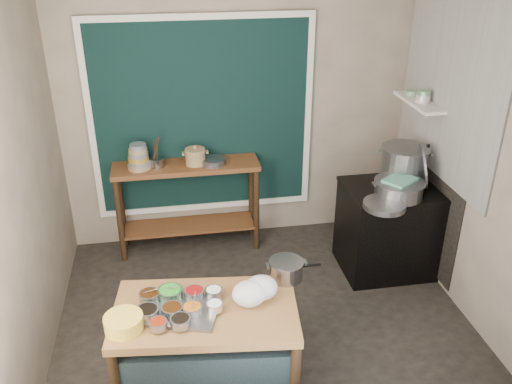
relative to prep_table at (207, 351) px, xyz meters
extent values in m
cube|color=#2B2721|center=(0.54, 0.75, -0.39)|extent=(3.50, 3.00, 0.02)
cube|color=gray|center=(0.54, 2.26, 1.02)|extent=(3.50, 0.02, 2.80)
cube|color=gray|center=(-1.22, 0.75, 1.02)|extent=(0.02, 3.00, 2.80)
cube|color=gray|center=(2.30, 0.75, 1.02)|extent=(0.02, 3.00, 2.80)
cube|color=black|center=(0.19, 2.22, 0.98)|extent=(2.10, 0.02, 1.90)
cube|color=#B2B2AA|center=(2.28, 1.30, 1.48)|extent=(0.02, 1.70, 1.70)
cube|color=black|center=(2.28, 1.40, 0.32)|extent=(0.01, 1.30, 1.30)
cube|color=beige|center=(2.17, 1.60, 1.23)|extent=(0.22, 0.70, 0.03)
cube|color=brown|center=(0.00, 0.00, 0.00)|extent=(1.32, 0.86, 0.75)
cube|color=brown|center=(-0.01, 2.03, 0.10)|extent=(1.45, 0.40, 0.95)
cube|color=black|center=(1.89, 1.30, 0.05)|extent=(0.90, 0.68, 0.85)
cube|color=black|center=(1.89, 1.30, 0.49)|extent=(0.92, 0.69, 0.03)
cube|color=gray|center=(-0.18, 0.00, 0.39)|extent=(0.61, 0.51, 0.02)
cylinder|color=gray|center=(-0.31, -0.16, 0.42)|extent=(0.12, 0.12, 0.05)
cylinder|color=gray|center=(-0.38, -0.04, 0.43)|extent=(0.15, 0.15, 0.06)
cylinder|color=gray|center=(-0.09, -0.06, 0.43)|extent=(0.14, 0.14, 0.06)
cylinder|color=gray|center=(0.07, 0.11, 0.42)|extent=(0.12, 0.12, 0.05)
cylinder|color=gray|center=(-0.22, -0.05, 0.43)|extent=(0.15, 0.15, 0.06)
cylinder|color=gray|center=(-0.17, -0.16, 0.43)|extent=(0.14, 0.14, 0.06)
cylinder|color=gray|center=(-0.23, 0.14, 0.43)|extent=(0.17, 0.17, 0.07)
cylinder|color=gray|center=(-0.06, 0.12, 0.43)|extent=(0.14, 0.14, 0.06)
cylinder|color=silver|center=(0.06, -0.04, 0.42)|extent=(0.11, 0.11, 0.05)
cylinder|color=gray|center=(-0.37, 0.13, 0.43)|extent=(0.15, 0.15, 0.06)
cylinder|color=gold|center=(-0.53, -0.11, 0.42)|extent=(0.33, 0.33, 0.10)
ellipsoid|color=white|center=(0.30, 0.00, 0.46)|extent=(0.24, 0.21, 0.18)
ellipsoid|color=white|center=(0.39, 0.05, 0.46)|extent=(0.28, 0.25, 0.17)
cylinder|color=tan|center=(-0.45, 2.00, 0.60)|extent=(0.23, 0.23, 0.04)
cylinder|color=gray|center=(-0.45, 2.00, 0.64)|extent=(0.22, 0.22, 0.04)
cylinder|color=gold|center=(-0.45, 2.00, 0.68)|extent=(0.20, 0.20, 0.04)
cylinder|color=gray|center=(-0.45, 2.00, 0.72)|extent=(0.19, 0.19, 0.04)
cylinder|color=tan|center=(-0.45, 2.00, 0.77)|extent=(0.18, 0.18, 0.04)
cylinder|color=gray|center=(-0.45, 2.00, 0.81)|extent=(0.16, 0.16, 0.04)
cylinder|color=gray|center=(-0.28, 2.02, 0.62)|extent=(0.16, 0.16, 0.09)
cylinder|color=gray|center=(0.26, 1.98, 0.61)|extent=(0.31, 0.31, 0.06)
cylinder|color=gray|center=(2.14, 1.29, 0.71)|extent=(0.23, 0.44, 0.42)
cube|color=#5B9F7F|center=(1.85, 1.14, 0.67)|extent=(0.35, 0.34, 0.02)
cylinder|color=gray|center=(1.64, 0.95, 0.53)|extent=(0.42, 0.42, 0.05)
cylinder|color=silver|center=(2.17, 1.55, 1.26)|extent=(0.14, 0.14, 0.04)
cylinder|color=silver|center=(2.17, 1.55, 1.29)|extent=(0.13, 0.13, 0.04)
cylinder|color=gray|center=(2.17, 1.55, 1.33)|extent=(0.12, 0.12, 0.04)
cylinder|color=gray|center=(2.17, 1.78, 1.26)|extent=(0.16, 0.16, 0.04)
camera|label=1|loc=(-0.16, -2.95, 2.72)|focal=38.00mm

